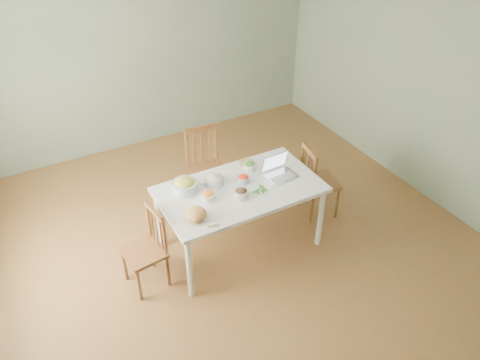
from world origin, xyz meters
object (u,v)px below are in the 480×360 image
chair_far (208,170)px  laptop (282,168)px  bowl_squash (185,185)px  dining_table (240,217)px  bread_boule (196,214)px  chair_right (320,180)px  chair_left (143,251)px

chair_far → laptop: size_ratio=3.09×
laptop → bowl_squash: bearing=162.6°
dining_table → bread_boule: size_ratio=8.15×
bread_boule → laptop: size_ratio=0.64×
chair_far → laptop: laptop is taller
chair_right → bread_boule: size_ratio=4.50×
chair_far → laptop: bearing=-60.1°
chair_far → dining_table: bearing=-89.4°
chair_left → laptop: bearing=83.1°
chair_far → bowl_squash: bearing=-128.3°
chair_right → bowl_squash: 1.65m
chair_left → bowl_squash: bearing=107.2°
chair_far → chair_right: (1.06, -0.77, -0.04)m
chair_left → chair_right: chair_right is taller
bowl_squash → laptop: (0.98, -0.25, 0.04)m
chair_far → chair_right: chair_far is taller
chair_far → laptop: (0.45, -0.87, 0.39)m
dining_table → laptop: (0.48, -0.03, 0.49)m
chair_left → bread_boule: 0.66m
dining_table → bread_boule: (-0.59, -0.24, 0.45)m
chair_far → bread_boule: chair_far is taller
laptop → dining_table: bearing=172.9°
chair_left → laptop: size_ratio=2.73×
dining_table → chair_left: 1.08m
chair_far → chair_left: (-1.11, -0.88, -0.06)m
chair_left → bread_boule: (0.49, -0.20, 0.40)m
chair_far → chair_left: 1.41m
dining_table → bread_boule: bearing=-158.1°
chair_far → chair_left: bearing=-139.0°
chair_far → chair_right: bearing=-33.4°
dining_table → bread_boule: 0.78m
dining_table → chair_left: chair_left is taller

